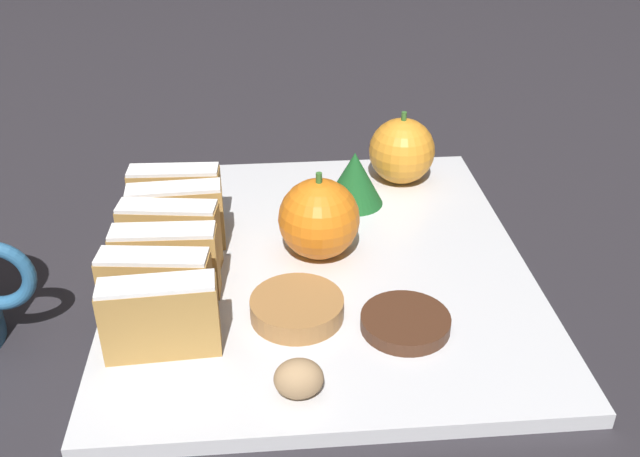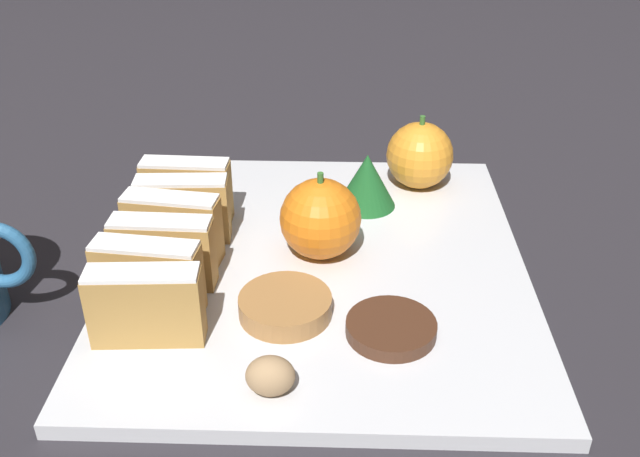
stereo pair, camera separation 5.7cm
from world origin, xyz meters
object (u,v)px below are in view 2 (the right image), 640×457
(walnut, at_px, (270,376))
(chocolate_cookie, at_px, (391,328))
(orange_near, at_px, (420,155))
(orange_far, at_px, (321,219))

(walnut, height_order, chocolate_cookie, walnut)
(orange_near, distance_m, chocolate_cookie, 0.24)
(orange_far, distance_m, walnut, 0.17)
(orange_near, bearing_deg, orange_far, -125.61)
(orange_near, xyz_separation_m, walnut, (-0.12, -0.29, -0.02))
(orange_near, height_order, walnut, orange_near)
(orange_near, distance_m, orange_far, 0.16)
(walnut, relative_size, chocolate_cookie, 0.49)
(orange_near, xyz_separation_m, orange_far, (-0.09, -0.13, 0.00))
(orange_far, bearing_deg, orange_near, 54.39)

